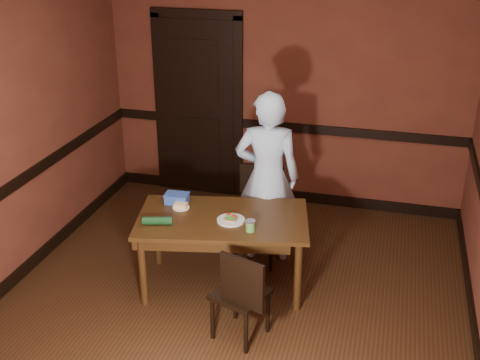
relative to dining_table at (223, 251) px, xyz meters
The scene contains 19 objects.
floor 0.50m from the dining_table, 65.67° to the right, with size 4.00×4.50×0.01m, color black.
wall_back 2.17m from the dining_table, 85.46° to the left, with size 4.00×0.02×2.70m, color #56271A.
wall_front 2.78m from the dining_table, 86.63° to the right, with size 4.00×0.02×2.70m, color #56271A.
wall_left 2.13m from the dining_table, 169.68° to the right, with size 0.02×4.50×2.70m, color #56271A.
dado_back 1.98m from the dining_table, 85.42° to the left, with size 4.00×0.03×0.10m, color black.
dado_left 1.94m from the dining_table, 169.60° to the right, with size 0.03×4.50×0.10m, color black.
baseboard_back 1.93m from the dining_table, 85.42° to the left, with size 4.00×0.03×0.12m, color black.
baseboard_left 1.88m from the dining_table, 169.60° to the right, with size 0.03×4.50×0.12m, color black.
baseboard_right 2.18m from the dining_table, ahead, with size 0.03×4.50×0.12m, color black.
door 2.19m from the dining_table, 114.28° to the left, with size 1.05×0.07×2.20m.
dining_table is the anchor object (origin of this frame).
chair_far 0.55m from the dining_table, 70.57° to the left, with size 0.43×0.43×0.91m, color black, non-canonical shape.
chair_near 0.73m from the dining_table, 62.78° to the right, with size 0.38×0.38×0.81m, color black, non-canonical shape.
person 0.82m from the dining_table, 67.31° to the left, with size 0.61×0.40×1.66m, color #B1D6F3.
sandwich_plate 0.37m from the dining_table, 29.05° to the right, with size 0.24×0.24×0.06m.
sauce_jar 0.52m from the dining_table, 31.14° to the right, with size 0.08×0.08×0.10m.
cheese_saucer 0.55m from the dining_table, 169.90° to the left, with size 0.15×0.15×0.05m.
food_tub 0.64m from the dining_table, 161.21° to the left, with size 0.22×0.16×0.09m.
wrapped_veg 0.68m from the dining_table, 151.28° to the right, with size 0.07×0.07×0.25m, color #123A1A.
Camera 1 is at (1.19, -4.09, 3.08)m, focal length 45.00 mm.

